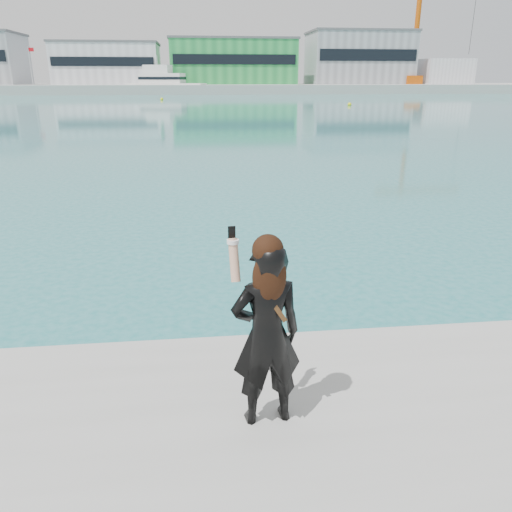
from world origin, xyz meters
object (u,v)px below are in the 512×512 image
(buoy_far, at_px, (162,100))
(woman, at_px, (266,330))
(dock_crane, at_px, (422,27))
(buoy_near, at_px, (349,106))
(motor_yacht, at_px, (165,83))

(buoy_far, distance_m, woman, 83.72)
(dock_crane, xyz_separation_m, buoy_far, (-60.06, -38.91, -15.07))
(buoy_near, bearing_deg, dock_crane, 59.84)
(dock_crane, bearing_deg, motor_yacht, -175.54)
(buoy_near, bearing_deg, woman, -107.15)
(buoy_near, bearing_deg, motor_yacht, 116.34)
(dock_crane, relative_size, buoy_far, 48.00)
(dock_crane, xyz_separation_m, woman, (-53.93, -122.39, -13.47))
(dock_crane, height_order, buoy_near, dock_crane)
(motor_yacht, distance_m, buoy_far, 34.22)
(motor_yacht, height_order, woman, motor_yacht)
(dock_crane, distance_m, buoy_near, 70.24)
(buoy_near, distance_m, woman, 66.04)
(woman, bearing_deg, motor_yacht, -93.51)
(motor_yacht, relative_size, buoy_far, 36.22)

